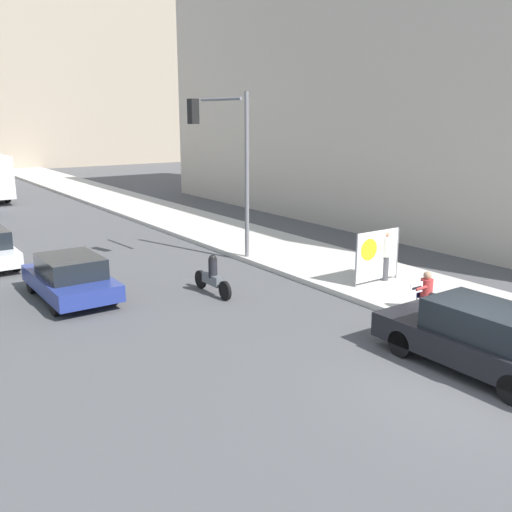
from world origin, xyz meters
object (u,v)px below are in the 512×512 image
Objects in this scene: car_on_road_nearest at (70,277)px; motorcycle_on_road at (212,277)px; seated_protester at (428,292)px; protest_banner at (377,255)px; traffic_light_pole at (229,150)px; parked_car_curbside at (479,338)px; jogger_on_sidewalk at (385,255)px.

motorcycle_on_road is (3.82, -2.08, -0.14)m from car_on_road_nearest.
protest_banner reaches higher than seated_protester.
traffic_light_pole reaches higher than motorcycle_on_road.
motorcycle_on_road is at bearing 103.46° from parked_car_curbside.
car_on_road_nearest is (-8.59, 4.54, -0.40)m from protest_banner.
traffic_light_pole is at bearing 6.78° from car_on_road_nearest.
motorcycle_on_road is at bearing -38.78° from jogger_on_sidewalk.
protest_banner is at bearing -27.88° from car_on_road_nearest.
traffic_light_pole reaches higher than car_on_road_nearest.
motorcycle_on_road is (-2.45, -2.82, -3.74)m from traffic_light_pole.
protest_banner reaches higher than jogger_on_sidewalk.
protest_banner is 0.32× the size of traffic_light_pole.
car_on_road_nearest is (-9.03, 4.50, -0.33)m from jogger_on_sidewalk.
seated_protester is 0.26× the size of parked_car_curbside.
motorcycle_on_road is at bearing 152.64° from protest_banner.
protest_banner is (1.06, 2.92, 0.29)m from seated_protester.
seated_protester is 0.71× the size of jogger_on_sidewalk.
motorcycle_on_road is at bearing 117.94° from seated_protester.
traffic_light_pole is (-2.32, 5.29, 3.20)m from protest_banner.
traffic_light_pole is at bearing 87.41° from parked_car_curbside.
car_on_road_nearest is (-6.27, -0.75, -3.60)m from traffic_light_pole.
protest_banner is 9.73m from car_on_road_nearest.
motorcycle_on_road is (-1.95, 8.16, -0.21)m from parked_car_curbside.
traffic_light_pole is at bearing -76.11° from jogger_on_sidewalk.
traffic_light_pole is 11.55m from parked_car_curbside.
protest_banner is 0.43× the size of parked_car_curbside.
protest_banner reaches higher than car_on_road_nearest.
traffic_light_pole is 2.93× the size of motorcycle_on_road.
car_on_road_nearest is 1.95× the size of motorcycle_on_road.
parked_car_curbside is at bearing 46.66° from jogger_on_sidewalk.
seated_protester is at bearing -44.74° from car_on_road_nearest.
seated_protester is 9.01m from traffic_light_pole.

